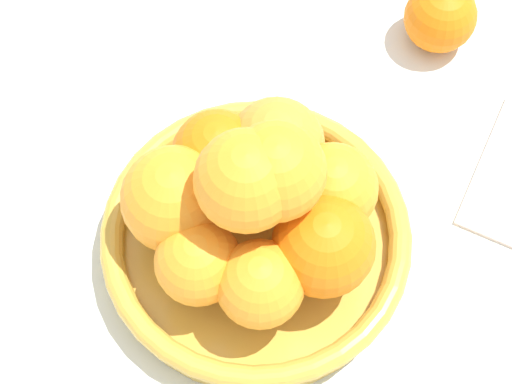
{
  "coord_description": "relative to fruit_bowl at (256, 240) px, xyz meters",
  "views": [
    {
      "loc": [
        -0.19,
        -0.2,
        0.67
      ],
      "look_at": [
        0.0,
        0.0,
        0.11
      ],
      "focal_mm": 60.0,
      "sensor_mm": 36.0,
      "label": 1
    }
  ],
  "objects": [
    {
      "name": "ground_plane",
      "position": [
        0.0,
        0.0,
        -0.02
      ],
      "size": [
        4.0,
        4.0,
        0.0
      ],
      "primitive_type": "plane",
      "color": "silver"
    },
    {
      "name": "fruit_bowl",
      "position": [
        0.0,
        0.0,
        0.0
      ],
      "size": [
        0.25,
        0.25,
        0.04
      ],
      "color": "gold",
      "rests_on": "ground_plane"
    },
    {
      "name": "orange_pile",
      "position": [
        0.0,
        0.0,
        0.07
      ],
      "size": [
        0.18,
        0.19,
        0.14
      ],
      "color": "orange",
      "rests_on": "fruit_bowl"
    },
    {
      "name": "stray_orange",
      "position": [
        0.27,
        0.04,
        0.01
      ],
      "size": [
        0.07,
        0.07,
        0.07
      ],
      "primitive_type": "sphere",
      "color": "orange",
      "rests_on": "ground_plane"
    }
  ]
}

